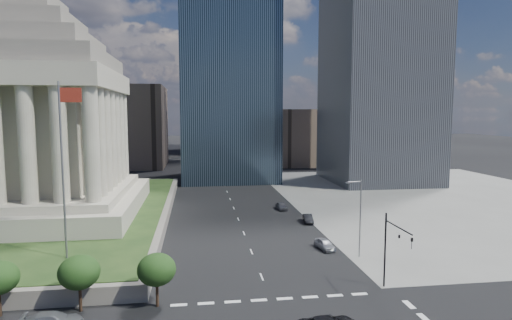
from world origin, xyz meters
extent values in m
plane|color=black|center=(0.00, 100.00, 0.00)|extent=(500.00, 500.00, 0.00)
cube|color=slate|center=(46.00, 60.00, 0.01)|extent=(68.00, 90.00, 0.03)
cylinder|color=slate|center=(-22.00, 24.00, 11.90)|extent=(0.24, 0.24, 20.00)
cube|color=maroon|center=(-20.80, 24.00, 20.40)|extent=(2.40, 0.05, 1.60)
cube|color=black|center=(2.00, 95.00, 30.00)|extent=(26.00, 26.00, 60.00)
cube|color=brown|center=(32.00, 130.00, 10.00)|extent=(20.00, 30.00, 20.00)
cube|color=brown|center=(-30.00, 130.00, 14.00)|extent=(24.00, 30.00, 28.00)
cylinder|color=black|center=(12.50, 15.50, 4.00)|extent=(0.18, 0.18, 8.00)
cylinder|color=black|center=(12.50, 12.75, 7.20)|extent=(0.14, 5.50, 0.14)
cube|color=black|center=(12.50, 10.00, 6.40)|extent=(0.30, 0.30, 1.10)
cylinder|color=slate|center=(13.50, 25.00, 5.00)|extent=(0.16, 0.16, 10.00)
cylinder|color=slate|center=(12.60, 25.00, 9.80)|extent=(1.80, 0.12, 0.12)
cube|color=slate|center=(11.70, 25.00, 9.70)|extent=(0.50, 0.22, 0.14)
imported|color=#9D9FA5|center=(10.03, 28.69, 0.71)|extent=(4.34, 2.25, 1.41)
imported|color=black|center=(11.50, 43.00, 0.68)|extent=(1.94, 4.25, 1.35)
imported|color=#4D4E53|center=(9.00, 53.40, 0.70)|extent=(4.17, 1.88, 1.39)
camera|label=1|loc=(-7.11, -26.03, 18.26)|focal=30.00mm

